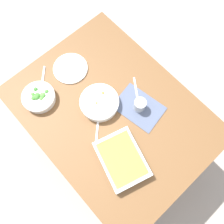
{
  "coord_description": "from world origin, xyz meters",
  "views": [
    {
      "loc": [
        0.34,
        -0.31,
        2.1
      ],
      "look_at": [
        0.0,
        0.0,
        0.74
      ],
      "focal_mm": 38.43,
      "sensor_mm": 36.0,
      "label": 1
    }
  ],
  "objects_px": {
    "stew_bowl": "(99,103)",
    "spoon_by_stew": "(98,124)",
    "side_plate": "(71,68)",
    "spoon_by_broccoli": "(42,82)",
    "broccoli_bowl": "(39,97)",
    "spoon_spare": "(137,94)",
    "drink_cup": "(140,105)",
    "baking_dish": "(122,159)"
  },
  "relations": [
    {
      "from": "stew_bowl",
      "to": "spoon_by_stew",
      "type": "distance_m",
      "value": 0.13
    },
    {
      "from": "side_plate",
      "to": "spoon_by_broccoli",
      "type": "xyz_separation_m",
      "value": [
        -0.04,
        -0.19,
        -0.0
      ]
    },
    {
      "from": "broccoli_bowl",
      "to": "spoon_by_broccoli",
      "type": "relative_size",
      "value": 1.45
    },
    {
      "from": "spoon_spare",
      "to": "drink_cup",
      "type": "bearing_deg",
      "value": -35.29
    },
    {
      "from": "drink_cup",
      "to": "broccoli_bowl",
      "type": "bearing_deg",
      "value": -137.51
    },
    {
      "from": "stew_bowl",
      "to": "spoon_by_stew",
      "type": "bearing_deg",
      "value": -46.62
    },
    {
      "from": "spoon_by_stew",
      "to": "spoon_spare",
      "type": "relative_size",
      "value": 0.91
    },
    {
      "from": "broccoli_bowl",
      "to": "baking_dish",
      "type": "distance_m",
      "value": 0.62
    },
    {
      "from": "stew_bowl",
      "to": "broccoli_bowl",
      "type": "relative_size",
      "value": 1.17
    },
    {
      "from": "broccoli_bowl",
      "to": "spoon_by_stew",
      "type": "relative_size",
      "value": 1.44
    },
    {
      "from": "drink_cup",
      "to": "spoon_spare",
      "type": "relative_size",
      "value": 0.55
    },
    {
      "from": "baking_dish",
      "to": "drink_cup",
      "type": "bearing_deg",
      "value": 118.53
    },
    {
      "from": "stew_bowl",
      "to": "baking_dish",
      "type": "relative_size",
      "value": 0.68
    },
    {
      "from": "broccoli_bowl",
      "to": "spoon_by_stew",
      "type": "height_order",
      "value": "broccoli_bowl"
    },
    {
      "from": "broccoli_bowl",
      "to": "baking_dish",
      "type": "relative_size",
      "value": 0.58
    },
    {
      "from": "stew_bowl",
      "to": "baking_dish",
      "type": "bearing_deg",
      "value": -21.38
    },
    {
      "from": "baking_dish",
      "to": "spoon_by_stew",
      "type": "relative_size",
      "value": 2.49
    },
    {
      "from": "spoon_spare",
      "to": "side_plate",
      "type": "bearing_deg",
      "value": -155.28
    },
    {
      "from": "side_plate",
      "to": "spoon_by_stew",
      "type": "xyz_separation_m",
      "value": [
        0.39,
        -0.11,
        -0.0
      ]
    },
    {
      "from": "side_plate",
      "to": "baking_dish",
      "type": "bearing_deg",
      "value": -13.54
    },
    {
      "from": "stew_bowl",
      "to": "broccoli_bowl",
      "type": "bearing_deg",
      "value": -137.85
    },
    {
      "from": "drink_cup",
      "to": "spoon_by_stew",
      "type": "height_order",
      "value": "drink_cup"
    },
    {
      "from": "side_plate",
      "to": "spoon_spare",
      "type": "bearing_deg",
      "value": 24.72
    },
    {
      "from": "baking_dish",
      "to": "drink_cup",
      "type": "distance_m",
      "value": 0.33
    },
    {
      "from": "side_plate",
      "to": "drink_cup",
      "type": "bearing_deg",
      "value": 16.02
    },
    {
      "from": "stew_bowl",
      "to": "drink_cup",
      "type": "relative_size",
      "value": 2.77
    },
    {
      "from": "broccoli_bowl",
      "to": "spoon_by_broccoli",
      "type": "distance_m",
      "value": 0.12
    },
    {
      "from": "baking_dish",
      "to": "side_plate",
      "type": "height_order",
      "value": "baking_dish"
    },
    {
      "from": "spoon_by_broccoli",
      "to": "drink_cup",
      "type": "bearing_deg",
      "value": 32.11
    },
    {
      "from": "drink_cup",
      "to": "side_plate",
      "type": "distance_m",
      "value": 0.5
    },
    {
      "from": "baking_dish",
      "to": "side_plate",
      "type": "distance_m",
      "value": 0.66
    },
    {
      "from": "drink_cup",
      "to": "side_plate",
      "type": "relative_size",
      "value": 0.39
    },
    {
      "from": "stew_bowl",
      "to": "side_plate",
      "type": "distance_m",
      "value": 0.31
    },
    {
      "from": "stew_bowl",
      "to": "broccoli_bowl",
      "type": "xyz_separation_m",
      "value": [
        -0.27,
        -0.25,
        -0.0
      ]
    },
    {
      "from": "spoon_by_stew",
      "to": "spoon_spare",
      "type": "bearing_deg",
      "value": 86.69
    },
    {
      "from": "spoon_spare",
      "to": "spoon_by_stew",
      "type": "bearing_deg",
      "value": -93.31
    },
    {
      "from": "broccoli_bowl",
      "to": "side_plate",
      "type": "height_order",
      "value": "broccoli_bowl"
    },
    {
      "from": "stew_bowl",
      "to": "side_plate",
      "type": "xyz_separation_m",
      "value": [
        -0.31,
        0.02,
        -0.03
      ]
    },
    {
      "from": "drink_cup",
      "to": "spoon_by_stew",
      "type": "xyz_separation_m",
      "value": [
        -0.09,
        -0.25,
        -0.03
      ]
    },
    {
      "from": "baking_dish",
      "to": "spoon_by_broccoli",
      "type": "relative_size",
      "value": 2.51
    },
    {
      "from": "baking_dish",
      "to": "spoon_spare",
      "type": "distance_m",
      "value": 0.42
    },
    {
      "from": "broccoli_bowl",
      "to": "spoon_spare",
      "type": "distance_m",
      "value": 0.6
    }
  ]
}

